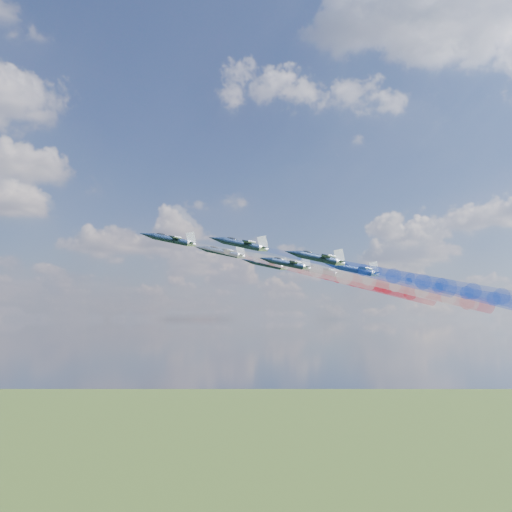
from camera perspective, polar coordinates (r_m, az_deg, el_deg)
jet_lead at (r=137.47m, az=-8.09°, el=1.54°), size 16.33×14.52×6.15m
trail_lead at (r=142.17m, az=2.97°, el=-0.75°), size 43.23×18.83×12.24m
jet_inner_left at (r=126.80m, az=-1.40°, el=1.12°), size 16.33×14.52×6.15m
trail_inner_left at (r=134.78m, az=10.09°, el=-1.31°), size 43.23×18.83×12.24m
jet_inner_right at (r=148.58m, az=-3.22°, el=0.36°), size 16.33×14.52×6.15m
trail_inner_right at (r=155.42m, az=6.78°, el=-1.71°), size 43.23×18.83×12.24m
jet_outer_left at (r=121.22m, az=5.86°, el=-0.19°), size 16.33×14.52×6.15m
trail_outer_left at (r=132.54m, az=17.17°, el=-2.58°), size 43.23×18.83×12.24m
jet_center_third at (r=141.18m, az=2.96°, el=-0.72°), size 16.33×14.52×6.15m
trail_center_third at (r=150.96m, az=13.04°, el=-2.79°), size 43.23×18.83×12.24m
jet_outer_right at (r=161.21m, az=1.03°, el=-0.81°), size 16.33×14.52×6.15m
trail_outer_right at (r=169.87m, az=10.05°, el=-2.64°), size 43.23×18.83×12.24m
jet_rear_left at (r=134.44m, az=9.32°, el=-1.29°), size 16.33×14.52×6.15m
trail_rear_left at (r=147.04m, az=19.29°, el=-3.35°), size 43.23×18.83×12.24m
jet_rear_right at (r=155.21m, az=6.11°, el=-1.42°), size 16.33×14.52×6.15m
trail_rear_right at (r=166.20m, az=15.10°, el=-3.24°), size 43.23×18.83×12.24m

